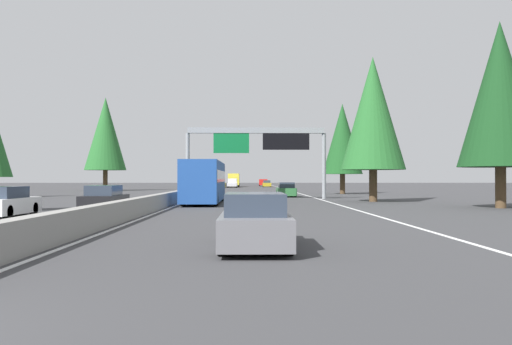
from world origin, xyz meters
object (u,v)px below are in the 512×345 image
object	(u,v)px
oncoming_near	(105,199)
conifer_right_foreground	(500,94)
bus_distant_a	(205,180)
sedan_far_right	(267,184)
conifer_right_near	(373,113)
conifer_left_mid	(105,134)
minivan_far_center	(263,182)
sedan_distant_b	(286,190)
conifer_right_mid	(342,139)
sign_gantry_overhead	(258,142)
box_truck_mid_left	(234,180)
pickup_mid_center	(232,183)
oncoming_far	(5,203)
sedan_far_left	(255,222)

from	to	relation	value
oncoming_near	conifer_right_foreground	bearing A→B (deg)	96.12
bus_distant_a	sedan_far_right	size ratio (longest dim) A/B	2.61
conifer_right_near	conifer_left_mid	distance (m)	50.24
minivan_far_center	conifer_left_mid	bearing A→B (deg)	151.57
sedan_distant_b	conifer_right_mid	world-z (taller)	conifer_right_mid
sign_gantry_overhead	conifer_left_mid	size ratio (longest dim) A/B	0.88
box_truck_mid_left	sedan_far_right	bearing A→B (deg)	-107.54
bus_distant_a	conifer_right_mid	distance (m)	28.23
sedan_far_right	sign_gantry_overhead	bearing A→B (deg)	177.31
conifer_left_mid	minivan_far_center	bearing A→B (deg)	-28.43
sedan_far_right	conifer_right_mid	size ratio (longest dim) A/B	0.40
conifer_right_mid	box_truck_mid_left	bearing A→B (deg)	15.24
pickup_mid_center	oncoming_near	world-z (taller)	pickup_mid_center
box_truck_mid_left	oncoming_far	xyz separation A→B (m)	(-91.03, 8.48, -0.93)
oncoming_near	conifer_right_foreground	distance (m)	24.94
sedan_far_right	conifer_right_mid	bearing A→B (deg)	-171.86
sedan_far_left	conifer_right_near	size ratio (longest dim) A/B	0.38
oncoming_far	conifer_right_near	bearing A→B (deg)	126.57
minivan_far_center	conifer_right_mid	bearing A→B (deg)	-173.16
sedan_distant_b	conifer_left_mid	bearing A→B (deg)	43.11
oncoming_far	conifer_left_mid	size ratio (longest dim) A/B	0.31
conifer_right_near	conifer_right_mid	bearing A→B (deg)	-3.73
bus_distant_a	oncoming_near	size ratio (longest dim) A/B	2.61
oncoming_far	conifer_left_mid	xyz separation A→B (m)	(54.79, 10.30, 8.06)
sign_gantry_overhead	box_truck_mid_left	size ratio (longest dim) A/B	1.49
oncoming_far	oncoming_near	bearing A→B (deg)	140.63
bus_distant_a	conifer_right_mid	xyz separation A→B (m)	(23.62, -14.65, 4.93)
sedan_distant_b	sedan_far_right	xyz separation A→B (m)	(61.59, -0.19, 0.00)
sedan_far_left	conifer_right_foreground	distance (m)	24.95
sedan_distant_b	conifer_right_mid	size ratio (longest dim) A/B	0.40
conifer_right_foreground	conifer_right_mid	distance (m)	30.59
sedan_far_left	conifer_left_mid	world-z (taller)	conifer_left_mid
minivan_far_center	sedan_far_left	bearing A→B (deg)	178.29
box_truck_mid_left	conifer_right_near	world-z (taller)	conifer_right_near
conifer_right_near	conifer_left_mid	world-z (taller)	conifer_left_mid
sedan_far_left	sedan_distant_b	xyz separation A→B (m)	(38.56, -3.63, 0.00)
sign_gantry_overhead	oncoming_near	world-z (taller)	sign_gantry_overhead
bus_distant_a	conifer_right_near	bearing A→B (deg)	-79.11
sedan_distant_b	box_truck_mid_left	world-z (taller)	box_truck_mid_left
box_truck_mid_left	sedan_far_left	bearing A→B (deg)	-178.06
conifer_right_foreground	conifer_right_near	distance (m)	10.86
bus_distant_a	box_truck_mid_left	distance (m)	77.43
conifer_right_mid	conifer_left_mid	bearing A→B (deg)	62.28
sedan_far_right	oncoming_near	world-z (taller)	same
sedan_distant_b	oncoming_near	size ratio (longest dim) A/B	1.00
sedan_far_left	oncoming_far	bearing A→B (deg)	46.30
sign_gantry_overhead	oncoming_far	distance (m)	25.29
conifer_right_foreground	conifer_right_mid	world-z (taller)	conifer_right_foreground
box_truck_mid_left	oncoming_far	distance (m)	91.43
sign_gantry_overhead	sedan_distant_b	size ratio (longest dim) A/B	2.88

